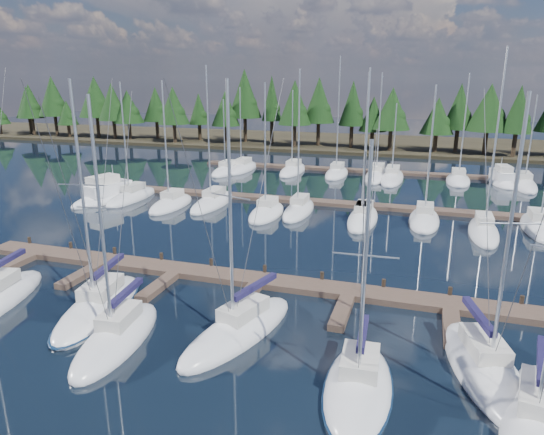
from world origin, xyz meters
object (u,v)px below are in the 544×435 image
(main_dock, at_px, (257,284))
(front_sailboat_1, at_px, (99,307))
(front_sailboat_6, at_px, (534,422))
(motor_yacht_right, at_px, (501,180))
(front_sailboat_5, at_px, (485,369))
(front_sailboat_3, at_px, (239,330))
(motor_yacht_left, at_px, (108,196))
(front_sailboat_4, at_px, (358,387))
(front_sailboat_2, at_px, (117,337))

(main_dock, bearing_deg, front_sailboat_1, -141.73)
(front_sailboat_6, bearing_deg, motor_yacht_right, 84.45)
(front_sailboat_5, bearing_deg, front_sailboat_6, -66.35)
(front_sailboat_6, bearing_deg, front_sailboat_3, 166.51)
(main_dock, distance_m, front_sailboat_5, 14.62)
(front_sailboat_3, height_order, motor_yacht_left, front_sailboat_3)
(front_sailboat_3, distance_m, front_sailboat_5, 12.17)
(front_sailboat_4, bearing_deg, motor_yacht_right, 76.68)
(main_dock, distance_m, motor_yacht_left, 29.16)
(front_sailboat_4, bearing_deg, front_sailboat_6, -1.60)
(main_dock, xyz_separation_m, motor_yacht_right, (19.57, 40.10, 0.25))
(front_sailboat_3, bearing_deg, front_sailboat_4, -24.46)
(front_sailboat_6, bearing_deg, front_sailboat_2, 178.16)
(front_sailboat_2, xyz_separation_m, front_sailboat_3, (5.72, 2.65, -0.00))
(front_sailboat_6, bearing_deg, front_sailboat_5, 113.65)
(main_dock, height_order, front_sailboat_6, front_sailboat_6)
(front_sailboat_2, relative_size, motor_yacht_right, 1.59)
(front_sailboat_6, distance_m, motor_yacht_left, 46.64)
(front_sailboat_4, bearing_deg, front_sailboat_2, 178.03)
(front_sailboat_2, bearing_deg, main_dock, 62.44)
(motor_yacht_left, relative_size, motor_yacht_right, 1.19)
(front_sailboat_1, bearing_deg, motor_yacht_right, 59.44)
(main_dock, relative_size, front_sailboat_4, 3.71)
(front_sailboat_1, bearing_deg, main_dock, 38.27)
(front_sailboat_2, distance_m, motor_yacht_right, 54.52)
(front_sailboat_2, bearing_deg, motor_yacht_left, 126.49)
(front_sailboat_1, xyz_separation_m, motor_yacht_left, (-15.98, 23.09, 0.24))
(front_sailboat_2, relative_size, motor_yacht_left, 1.34)
(front_sailboat_5, relative_size, motor_yacht_left, 1.36)
(main_dock, bearing_deg, front_sailboat_6, -32.47)
(front_sailboat_5, relative_size, motor_yacht_right, 1.61)
(front_sailboat_3, bearing_deg, motor_yacht_right, 68.26)
(main_dock, relative_size, front_sailboat_6, 3.19)
(main_dock, bearing_deg, motor_yacht_left, 144.27)
(front_sailboat_5, bearing_deg, main_dock, 155.51)
(front_sailboat_2, bearing_deg, front_sailboat_5, 8.63)
(main_dock, xyz_separation_m, front_sailboat_1, (-7.69, -6.07, 0.07))
(main_dock, height_order, front_sailboat_2, front_sailboat_2)
(front_sailboat_3, height_order, front_sailboat_6, front_sailboat_3)
(front_sailboat_5, height_order, front_sailboat_6, front_sailboat_6)
(front_sailboat_4, bearing_deg, front_sailboat_1, 168.62)
(main_dock, xyz_separation_m, front_sailboat_5, (13.30, -6.06, 0.08))
(front_sailboat_3, xyz_separation_m, front_sailboat_6, (13.63, -3.27, 0.01))
(main_dock, height_order, front_sailboat_1, front_sailboat_1)
(front_sailboat_2, relative_size, front_sailboat_5, 0.98)
(motor_yacht_left, bearing_deg, front_sailboat_1, -55.32)
(front_sailboat_2, bearing_deg, front_sailboat_6, -1.84)
(front_sailboat_3, height_order, front_sailboat_5, front_sailboat_3)
(main_dock, relative_size, front_sailboat_5, 3.25)
(main_dock, xyz_separation_m, front_sailboat_6, (14.76, -9.40, 0.09))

